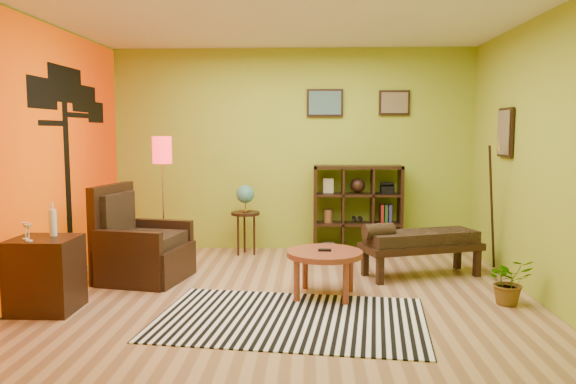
{
  "coord_description": "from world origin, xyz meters",
  "views": [
    {
      "loc": [
        0.27,
        -5.6,
        1.68
      ],
      "look_at": [
        0.03,
        0.07,
        1.05
      ],
      "focal_mm": 35.0,
      "sensor_mm": 36.0,
      "label": 1
    }
  ],
  "objects_px": {
    "side_cabinet": "(45,274)",
    "bench": "(418,241)",
    "armchair": "(139,251)",
    "coffee_table": "(325,257)",
    "cube_shelf": "(358,209)",
    "potted_plant": "(509,286)",
    "floor_lamp": "(162,162)",
    "globe_table": "(245,202)"
  },
  "relations": [
    {
      "from": "side_cabinet",
      "to": "bench",
      "type": "bearing_deg",
      "value": 20.7
    },
    {
      "from": "armchair",
      "to": "side_cabinet",
      "type": "height_order",
      "value": "armchair"
    },
    {
      "from": "coffee_table",
      "to": "cube_shelf",
      "type": "distance_m",
      "value": 2.16
    },
    {
      "from": "armchair",
      "to": "potted_plant",
      "type": "height_order",
      "value": "armchair"
    },
    {
      "from": "armchair",
      "to": "floor_lamp",
      "type": "height_order",
      "value": "floor_lamp"
    },
    {
      "from": "side_cabinet",
      "to": "bench",
      "type": "relative_size",
      "value": 0.69
    },
    {
      "from": "floor_lamp",
      "to": "bench",
      "type": "xyz_separation_m",
      "value": [
        3.02,
        -0.29,
        -0.89
      ]
    },
    {
      "from": "floor_lamp",
      "to": "side_cabinet",
      "type": "bearing_deg",
      "value": -111.77
    },
    {
      "from": "coffee_table",
      "to": "cube_shelf",
      "type": "bearing_deg",
      "value": 76.26
    },
    {
      "from": "side_cabinet",
      "to": "globe_table",
      "type": "distance_m",
      "value": 2.95
    },
    {
      "from": "side_cabinet",
      "to": "cube_shelf",
      "type": "xyz_separation_m",
      "value": [
        3.11,
        2.64,
        0.25
      ]
    },
    {
      "from": "coffee_table",
      "to": "globe_table",
      "type": "xyz_separation_m",
      "value": [
        -1.02,
        1.91,
        0.31
      ]
    },
    {
      "from": "coffee_table",
      "to": "floor_lamp",
      "type": "bearing_deg",
      "value": 149.66
    },
    {
      "from": "floor_lamp",
      "to": "globe_table",
      "type": "distance_m",
      "value": 1.33
    },
    {
      "from": "armchair",
      "to": "side_cabinet",
      "type": "distance_m",
      "value": 1.26
    },
    {
      "from": "armchair",
      "to": "side_cabinet",
      "type": "bearing_deg",
      "value": -115.25
    },
    {
      "from": "armchair",
      "to": "globe_table",
      "type": "bearing_deg",
      "value": 51.76
    },
    {
      "from": "bench",
      "to": "side_cabinet",
      "type": "bearing_deg",
      "value": -159.3
    },
    {
      "from": "cube_shelf",
      "to": "coffee_table",
      "type": "bearing_deg",
      "value": -103.74
    },
    {
      "from": "armchair",
      "to": "floor_lamp",
      "type": "xyz_separation_m",
      "value": [
        0.14,
        0.55,
        0.97
      ]
    },
    {
      "from": "coffee_table",
      "to": "floor_lamp",
      "type": "xyz_separation_m",
      "value": [
        -1.93,
        1.13,
        0.89
      ]
    },
    {
      "from": "armchair",
      "to": "coffee_table",
      "type": "bearing_deg",
      "value": -15.68
    },
    {
      "from": "coffee_table",
      "to": "globe_table",
      "type": "relative_size",
      "value": 0.81
    },
    {
      "from": "globe_table",
      "to": "cube_shelf",
      "type": "distance_m",
      "value": 1.55
    },
    {
      "from": "globe_table",
      "to": "potted_plant",
      "type": "xyz_separation_m",
      "value": [
        2.8,
        -2.09,
        -0.54
      ]
    },
    {
      "from": "globe_table",
      "to": "potted_plant",
      "type": "relative_size",
      "value": 2.05
    },
    {
      "from": "bench",
      "to": "cube_shelf",
      "type": "bearing_deg",
      "value": 115.08
    },
    {
      "from": "cube_shelf",
      "to": "bench",
      "type": "height_order",
      "value": "cube_shelf"
    },
    {
      "from": "coffee_table",
      "to": "cube_shelf",
      "type": "relative_size",
      "value": 0.64
    },
    {
      "from": "coffee_table",
      "to": "potted_plant",
      "type": "xyz_separation_m",
      "value": [
        1.77,
        -0.18,
        -0.22
      ]
    },
    {
      "from": "armchair",
      "to": "bench",
      "type": "distance_m",
      "value": 3.17
    },
    {
      "from": "floor_lamp",
      "to": "cube_shelf",
      "type": "bearing_deg",
      "value": 21.39
    },
    {
      "from": "side_cabinet",
      "to": "cube_shelf",
      "type": "distance_m",
      "value": 4.09
    },
    {
      "from": "potted_plant",
      "to": "armchair",
      "type": "bearing_deg",
      "value": 168.76
    },
    {
      "from": "side_cabinet",
      "to": "globe_table",
      "type": "bearing_deg",
      "value": 57.31
    },
    {
      "from": "armchair",
      "to": "potted_plant",
      "type": "relative_size",
      "value": 2.33
    },
    {
      "from": "side_cabinet",
      "to": "potted_plant",
      "type": "distance_m",
      "value": 4.4
    },
    {
      "from": "side_cabinet",
      "to": "floor_lamp",
      "type": "distance_m",
      "value": 2.05
    },
    {
      "from": "coffee_table",
      "to": "side_cabinet",
      "type": "bearing_deg",
      "value": -167.9
    },
    {
      "from": "bench",
      "to": "floor_lamp",
      "type": "bearing_deg",
      "value": 174.5
    },
    {
      "from": "side_cabinet",
      "to": "globe_table",
      "type": "relative_size",
      "value": 1.07
    },
    {
      "from": "coffee_table",
      "to": "side_cabinet",
      "type": "relative_size",
      "value": 0.76
    }
  ]
}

